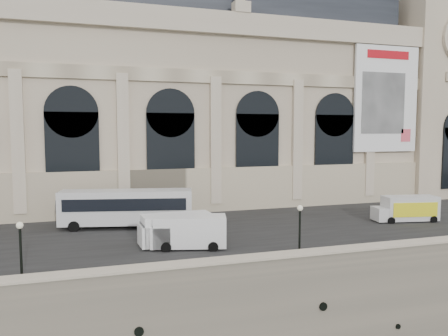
{
  "coord_description": "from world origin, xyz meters",
  "views": [
    {
      "loc": [
        -12.55,
        -24.63,
        15.21
      ],
      "look_at": [
        2.04,
        22.0,
        10.92
      ],
      "focal_mm": 35.0,
      "sensor_mm": 36.0,
      "label": 1
    }
  ],
  "objects_px": {
    "van_b": "(185,232)",
    "lamp_left": "(21,256)",
    "box_truck": "(406,209)",
    "lamp_right": "(300,233)",
    "bus_left": "(126,207)",
    "van_c": "(172,230)"
  },
  "relations": [
    {
      "from": "lamp_left",
      "to": "bus_left",
      "type": "bearing_deg",
      "value": 63.07
    },
    {
      "from": "van_c",
      "to": "box_truck",
      "type": "xyz_separation_m",
      "value": [
        24.18,
        2.12,
        -0.0
      ]
    },
    {
      "from": "bus_left",
      "to": "lamp_right",
      "type": "bearing_deg",
      "value": -52.76
    },
    {
      "from": "van_b",
      "to": "van_c",
      "type": "bearing_deg",
      "value": 127.43
    },
    {
      "from": "lamp_left",
      "to": "van_b",
      "type": "bearing_deg",
      "value": 26.94
    },
    {
      "from": "lamp_right",
      "to": "van_b",
      "type": "bearing_deg",
      "value": 141.55
    },
    {
      "from": "box_truck",
      "to": "van_b",
      "type": "bearing_deg",
      "value": -172.23
    },
    {
      "from": "van_b",
      "to": "lamp_right",
      "type": "height_order",
      "value": "lamp_right"
    },
    {
      "from": "van_b",
      "to": "box_truck",
      "type": "distance_m",
      "value": 23.57
    },
    {
      "from": "bus_left",
      "to": "box_truck",
      "type": "height_order",
      "value": "bus_left"
    },
    {
      "from": "box_truck",
      "to": "lamp_right",
      "type": "xyz_separation_m",
      "value": [
        -16.39,
        -8.72,
        0.68
      ]
    },
    {
      "from": "van_b",
      "to": "lamp_left",
      "type": "distance_m",
      "value": 12.27
    },
    {
      "from": "box_truck",
      "to": "van_c",
      "type": "bearing_deg",
      "value": -174.99
    },
    {
      "from": "lamp_left",
      "to": "lamp_right",
      "type": "distance_m",
      "value": 17.89
    },
    {
      "from": "bus_left",
      "to": "van_b",
      "type": "bearing_deg",
      "value": -66.36
    },
    {
      "from": "van_c",
      "to": "van_b",
      "type": "bearing_deg",
      "value": -52.57
    },
    {
      "from": "box_truck",
      "to": "lamp_right",
      "type": "relative_size",
      "value": 1.67
    },
    {
      "from": "van_c",
      "to": "lamp_right",
      "type": "xyz_separation_m",
      "value": [
        7.79,
        -6.6,
        0.68
      ]
    },
    {
      "from": "bus_left",
      "to": "van_c",
      "type": "relative_size",
      "value": 2.13
    },
    {
      "from": "van_c",
      "to": "lamp_right",
      "type": "height_order",
      "value": "lamp_right"
    },
    {
      "from": "bus_left",
      "to": "van_b",
      "type": "height_order",
      "value": "bus_left"
    },
    {
      "from": "bus_left",
      "to": "van_c",
      "type": "distance_m",
      "value": 8.08
    }
  ]
}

